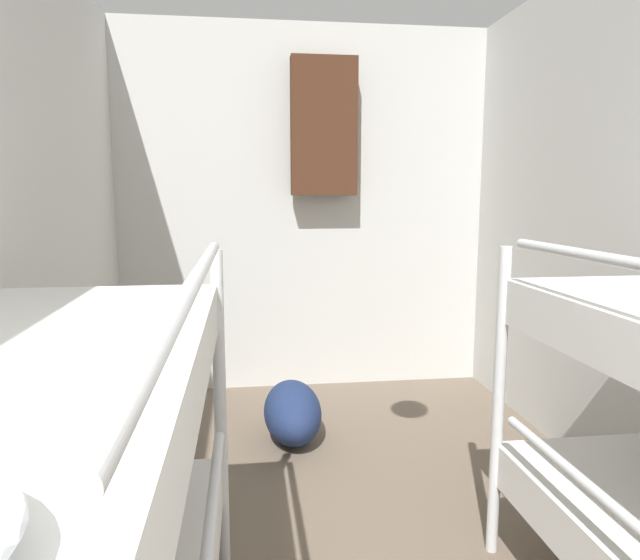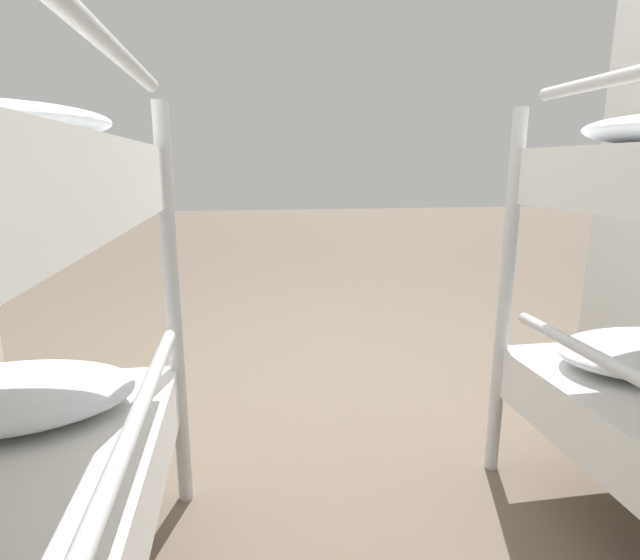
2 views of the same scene
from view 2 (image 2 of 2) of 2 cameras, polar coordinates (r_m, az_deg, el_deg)
name	(u,v)px [view 2 (image 2 of 2)]	position (r m, az deg, el deg)	size (l,w,h in m)	color
ground_plane	(319,403)	(2.27, -0.13, -13.84)	(20.00, 20.00, 0.00)	#6B5B4C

